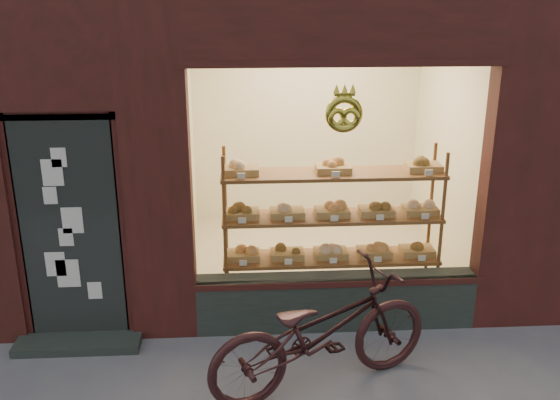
{
  "coord_description": "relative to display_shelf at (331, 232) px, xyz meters",
  "views": [
    {
      "loc": [
        -0.43,
        -3.28,
        3.2
      ],
      "look_at": [
        -0.11,
        2.0,
        1.38
      ],
      "focal_mm": 40.0,
      "sensor_mm": 36.0,
      "label": 1
    }
  ],
  "objects": [
    {
      "name": "bicycle",
      "position": [
        -0.27,
        -1.38,
        -0.32
      ],
      "size": [
        2.09,
        1.33,
        1.04
      ],
      "primitive_type": "imported",
      "rotation": [
        0.0,
        0.0,
        1.92
      ],
      "color": "black",
      "rests_on": "ground"
    },
    {
      "name": "display_shelf",
      "position": [
        0.0,
        0.0,
        0.0
      ],
      "size": [
        2.2,
        0.45,
        1.7
      ],
      "color": "#5E3217",
      "rests_on": "ground"
    }
  ]
}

